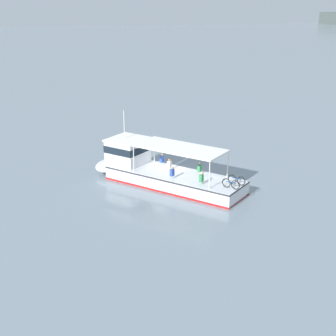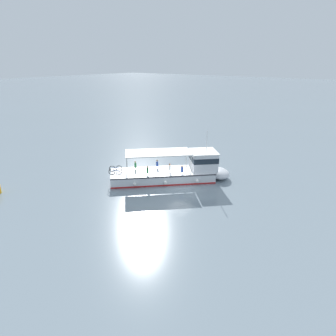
{
  "view_description": "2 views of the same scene",
  "coord_description": "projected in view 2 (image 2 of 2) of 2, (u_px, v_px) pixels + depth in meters",
  "views": [
    {
      "loc": [
        36.7,
        -7.49,
        13.83
      ],
      "look_at": [
        1.99,
        -0.46,
        1.4
      ],
      "focal_mm": 53.19,
      "sensor_mm": 36.0,
      "label": 1
    },
    {
      "loc": [
        -16.28,
        23.23,
        12.24
      ],
      "look_at": [
        1.99,
        -0.46,
        1.4
      ],
      "focal_mm": 32.12,
      "sensor_mm": 36.0,
      "label": 2
    }
  ],
  "objects": [
    {
      "name": "ferry_main",
      "position": [
        177.0,
        171.0,
        32.07
      ],
      "size": [
        11.16,
        11.19,
        5.32
      ],
      "color": "silver",
      "rests_on": "ground"
    },
    {
      "name": "ground_plane",
      "position": [
        181.0,
        186.0,
        30.81
      ],
      "size": [
        400.0,
        400.0,
        0.0
      ],
      "primitive_type": "plane",
      "color": "gray"
    }
  ]
}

